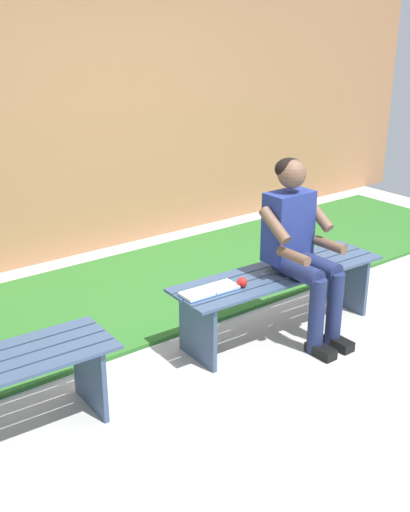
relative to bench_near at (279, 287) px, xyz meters
The scene contains 7 objects.
ground_plane 1.56m from the bench_near, 41.53° to the left, with size 10.00×7.00×0.04m, color #B2B2AD.
grass_strip 1.69m from the bench_near, 46.99° to the right, with size 9.00×1.67×0.03m, color #2D6B28.
brick_wall 2.70m from the bench_near, 78.54° to the right, with size 9.50×0.24×2.66m, color #B27A51.
bench_near is the anchor object (origin of this frame).
person_seated 0.37m from the bench_near, 127.63° to the left, with size 0.50×0.69×1.28m.
apple 0.43m from the bench_near, ahead, with size 0.07×0.07×0.07m, color red.
book_open 0.63m from the bench_near, ahead, with size 0.42×0.17×0.02m.
Camera 1 is at (2.94, 2.97, 2.19)m, focal length 44.00 mm.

